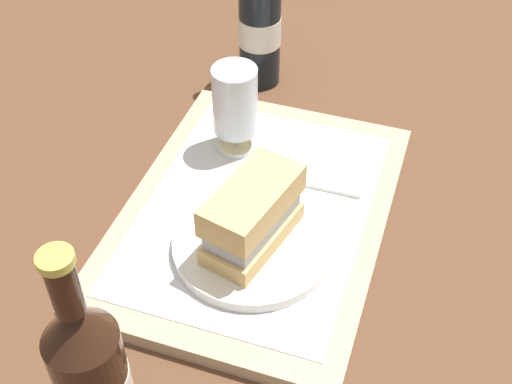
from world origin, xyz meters
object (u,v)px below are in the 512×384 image
(second_bottle, at_px, (93,379))
(beer_bottle, at_px, (260,22))
(plate, at_px, (253,244))
(sandwich, at_px, (254,213))
(beer_glass, at_px, (235,105))

(second_bottle, bearing_deg, beer_bottle, 4.90)
(plate, relative_size, sandwich, 1.34)
(beer_glass, height_order, beer_bottle, beer_bottle)
(sandwich, distance_m, beer_bottle, 0.38)
(sandwich, relative_size, beer_glass, 1.13)
(plate, bearing_deg, beer_bottle, 17.10)
(sandwich, height_order, second_bottle, second_bottle)
(beer_bottle, bearing_deg, beer_glass, -171.28)
(second_bottle, bearing_deg, beer_glass, 3.17)
(beer_bottle, xyz_separation_m, second_bottle, (-0.62, -0.05, 0.00))
(beer_glass, bearing_deg, sandwich, -153.73)
(beer_bottle, bearing_deg, sandwich, -162.64)
(plate, bearing_deg, second_bottle, 167.08)
(beer_glass, bearing_deg, beer_bottle, 8.72)
(second_bottle, bearing_deg, sandwich, -12.93)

